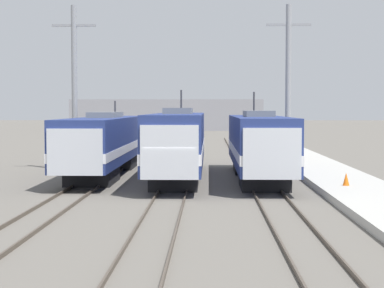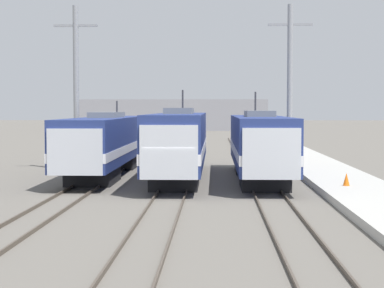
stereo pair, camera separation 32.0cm
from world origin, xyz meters
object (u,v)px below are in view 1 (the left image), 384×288
at_px(catenary_tower_right, 288,86).
at_px(traffic_cone, 346,179).
at_px(locomotive_far_left, 105,143).
at_px(catenary_tower_left, 74,86).
at_px(locomotive_far_right, 259,145).
at_px(locomotive_center, 178,143).

height_order(catenary_tower_right, traffic_cone, catenary_tower_right).
bearing_deg(locomotive_far_left, catenary_tower_left, 132.99).
distance_m(locomotive_far_right, catenary_tower_left, 13.79).
xyz_separation_m(locomotive_far_left, locomotive_center, (4.83, -2.22, 0.13)).
bearing_deg(traffic_cone, catenary_tower_left, 146.26).
relative_size(locomotive_center, catenary_tower_right, 1.62).
bearing_deg(locomotive_center, locomotive_far_left, 155.26).
relative_size(locomotive_far_right, catenary_tower_left, 1.51).
bearing_deg(traffic_cone, locomotive_far_right, 127.07).
xyz_separation_m(locomotive_center, locomotive_far_right, (4.83, -0.58, -0.08)).
relative_size(locomotive_far_left, traffic_cone, 29.30).
height_order(catenary_tower_left, traffic_cone, catenary_tower_left).
relative_size(locomotive_center, traffic_cone, 27.69).
xyz_separation_m(catenary_tower_left, traffic_cone, (16.16, -10.79, -5.12)).
bearing_deg(locomotive_far_right, catenary_tower_right, 66.44).
xyz_separation_m(locomotive_far_right, catenary_tower_right, (2.38, 5.45, 3.68)).
distance_m(locomotive_center, locomotive_far_right, 4.86).
height_order(locomotive_center, locomotive_far_right, locomotive_center).
height_order(locomotive_center, catenary_tower_right, catenary_tower_right).
relative_size(locomotive_far_left, locomotive_center, 1.06).
height_order(locomotive_far_left, catenary_tower_left, catenary_tower_left).
distance_m(catenary_tower_right, traffic_cone, 12.06).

